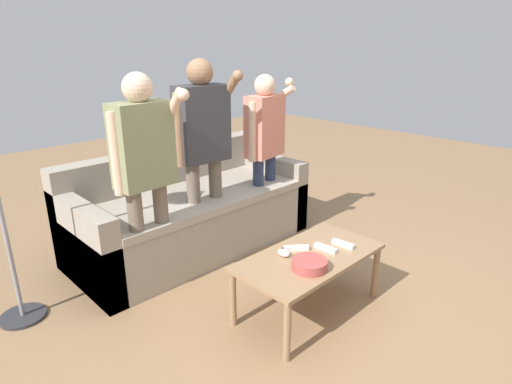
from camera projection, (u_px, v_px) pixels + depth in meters
name	position (u px, v px, depth m)	size (l,w,h in m)	color
ground_plane	(303.00, 316.00, 2.77)	(12.00, 12.00, 0.00)	#93704C
couch	(190.00, 213.00, 3.64)	(2.00, 0.90, 0.81)	#9E9384
coffee_table	(309.00, 262.00, 2.72)	(0.98, 0.51, 0.40)	#997551
snack_bowl	(309.00, 264.00, 2.53)	(0.21, 0.21, 0.06)	#B24C47
game_remote_nunchuk	(284.00, 253.00, 2.69)	(0.06, 0.09, 0.05)	white
player_left	(144.00, 162.00, 2.74)	(0.46, 0.34, 1.51)	#756656
player_center	(203.00, 139.00, 3.21)	(0.46, 0.36, 1.57)	#756656
player_right	(265.00, 138.00, 3.64)	(0.44, 0.28, 1.43)	#2D3856
game_remote_wand_near	(296.00, 248.00, 2.77)	(0.15, 0.13, 0.03)	white
game_remote_wand_far	(325.00, 248.00, 2.77)	(0.05, 0.16, 0.03)	white
game_remote_wand_spare	(343.00, 244.00, 2.82)	(0.05, 0.16, 0.03)	white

